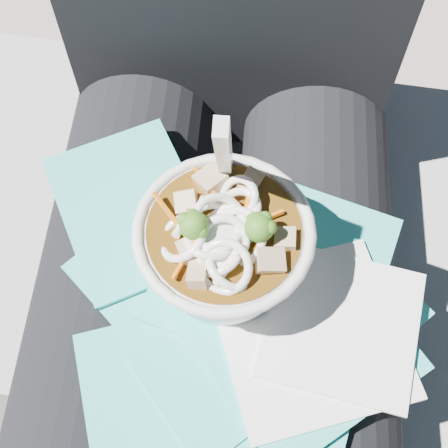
# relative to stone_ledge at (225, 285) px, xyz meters

# --- Properties ---
(ground) EXTENTS (20.00, 20.00, 0.00)m
(ground) POSITION_rel_stone_ledge_xyz_m (0.00, -0.15, -0.22)
(ground) COLOR slate
(ground) RESTS_ON ground
(stone_ledge) EXTENTS (1.04, 0.58, 0.43)m
(stone_ledge) POSITION_rel_stone_ledge_xyz_m (0.00, 0.00, 0.00)
(stone_ledge) COLOR gray
(stone_ledge) RESTS_ON ground
(lap) EXTENTS (0.36, 0.48, 0.16)m
(lap) POSITION_rel_stone_ledge_xyz_m (0.00, -0.15, 0.30)
(lap) COLOR black
(lap) RESTS_ON stone_ledge
(person_body) EXTENTS (0.34, 0.94, 0.99)m
(person_body) POSITION_rel_stone_ledge_xyz_m (0.00, -0.06, 0.33)
(person_body) COLOR black
(person_body) RESTS_ON ground
(plastic_bag) EXTENTS (0.37, 0.38, 0.02)m
(plastic_bag) POSITION_rel_stone_ledge_xyz_m (0.03, -0.18, 0.39)
(plastic_bag) COLOR #2BB4AC
(plastic_bag) RESTS_ON lap
(napkins) EXTENTS (0.19, 0.18, 0.01)m
(napkins) POSITION_rel_stone_ledge_xyz_m (0.10, -0.20, 0.40)
(napkins) COLOR white
(napkins) RESTS_ON plastic_bag
(udon_bowl) EXTENTS (0.16, 0.16, 0.20)m
(udon_bowl) POSITION_rel_stone_ledge_xyz_m (0.01, -0.15, 0.45)
(udon_bowl) COLOR white
(udon_bowl) RESTS_ON plastic_bag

